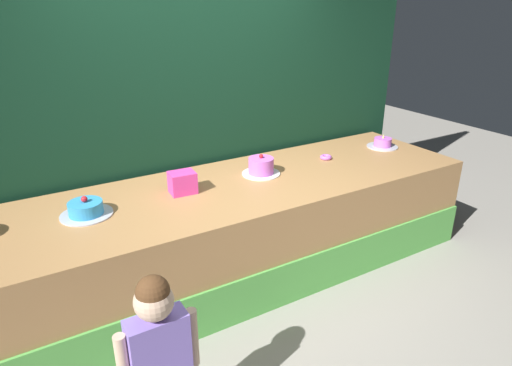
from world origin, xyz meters
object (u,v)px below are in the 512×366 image
(child_figure, at_px, (158,343))
(cake_far_right, at_px, (383,143))
(cake_center_left, at_px, (86,209))
(donut, at_px, (326,157))
(cake_center_right, at_px, (261,167))
(pink_box, at_px, (182,183))

(child_figure, height_order, cake_far_right, child_figure)
(cake_far_right, bearing_deg, cake_center_left, -178.88)
(donut, xyz_separation_m, cake_center_right, (-0.71, -0.02, 0.05))
(cake_center_right, bearing_deg, pink_box, -178.03)
(cake_center_right, bearing_deg, cake_center_left, -178.19)
(pink_box, distance_m, cake_center_left, 0.71)
(child_figure, height_order, cake_center_right, child_figure)
(pink_box, bearing_deg, cake_center_left, -178.34)
(cake_center_right, xyz_separation_m, cake_far_right, (1.42, 0.01, -0.03))
(pink_box, distance_m, cake_far_right, 2.14)
(child_figure, relative_size, cake_far_right, 3.42)
(cake_far_right, bearing_deg, donut, 179.39)
(child_figure, height_order, donut, child_figure)
(pink_box, height_order, cake_center_left, pink_box)
(donut, bearing_deg, cake_center_left, -178.30)
(pink_box, height_order, donut, pink_box)
(cake_center_left, xyz_separation_m, cake_far_right, (2.85, 0.06, -0.01))
(cake_center_right, height_order, cake_far_right, cake_center_right)
(cake_center_right, relative_size, cake_far_right, 1.06)
(donut, distance_m, cake_center_right, 0.71)
(pink_box, relative_size, donut, 1.80)
(child_figure, bearing_deg, cake_center_left, 91.83)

